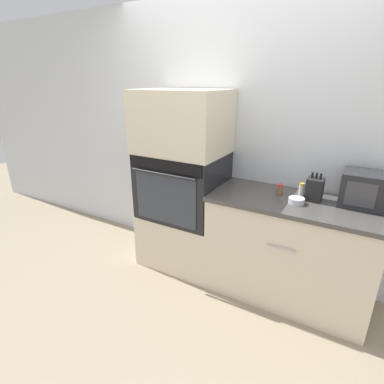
{
  "coord_description": "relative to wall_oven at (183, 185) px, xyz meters",
  "views": [
    {
      "loc": [
        1.04,
        -2.01,
        1.79
      ],
      "look_at": [
        -0.24,
        0.21,
        0.83
      ],
      "focal_mm": 28.0,
      "sensor_mm": 36.0,
      "label": 1
    }
  ],
  "objects": [
    {
      "name": "wall_back",
      "position": [
        0.39,
        0.33,
        0.4
      ],
      "size": [
        8.0,
        0.05,
        2.5
      ],
      "color": "silver",
      "rests_on": "ground_plane"
    },
    {
      "name": "bowl",
      "position": [
        1.07,
        -0.06,
        0.08
      ],
      "size": [
        0.12,
        0.12,
        0.05
      ],
      "color": "silver",
      "rests_on": "counter_unit"
    },
    {
      "name": "counter_unit",
      "position": [
        1.04,
        0.0,
        -0.4
      ],
      "size": [
        1.31,
        0.63,
        0.9
      ],
      "color": "beige",
      "rests_on": "ground_plane"
    },
    {
      "name": "condiment_jar_mid",
      "position": [
        0.9,
        0.07,
        0.1
      ],
      "size": [
        0.05,
        0.05,
        0.09
      ],
      "color": "brown",
      "rests_on": "counter_unit"
    },
    {
      "name": "wall_oven",
      "position": [
        0.0,
        0.0,
        0.0
      ],
      "size": [
        0.76,
        0.64,
        0.63
      ],
      "color": "black",
      "rests_on": "oven_cabinet_base"
    },
    {
      "name": "microwave",
      "position": [
        1.5,
        0.14,
        0.18
      ],
      "size": [
        0.32,
        0.28,
        0.26
      ],
      "color": "#232326",
      "rests_on": "counter_unit"
    },
    {
      "name": "ground_plane",
      "position": [
        0.39,
        -0.3,
        -0.85
      ],
      "size": [
        12.0,
        12.0,
        0.0
      ],
      "primitive_type": "plane",
      "color": "gray"
    },
    {
      "name": "oven_cabinet_upper",
      "position": [
        -0.0,
        0.0,
        0.59
      ],
      "size": [
        0.79,
        0.6,
        0.56
      ],
      "color": "beige",
      "rests_on": "wall_oven"
    },
    {
      "name": "condiment_jar_near",
      "position": [
        1.06,
        0.14,
        0.1
      ],
      "size": [
        0.05,
        0.05,
        0.1
      ],
      "color": "silver",
      "rests_on": "counter_unit"
    },
    {
      "name": "knife_block",
      "position": [
        1.17,
        0.08,
        0.14
      ],
      "size": [
        0.12,
        0.14,
        0.22
      ],
      "color": "black",
      "rests_on": "counter_unit"
    },
    {
      "name": "oven_cabinet_base",
      "position": [
        -0.0,
        0.0,
        -0.58
      ],
      "size": [
        0.79,
        0.6,
        0.53
      ],
      "color": "beige",
      "rests_on": "ground_plane"
    }
  ]
}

